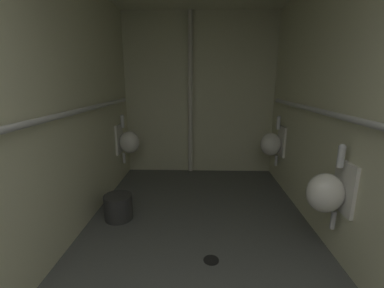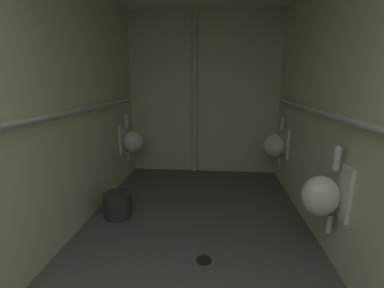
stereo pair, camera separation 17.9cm
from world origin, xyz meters
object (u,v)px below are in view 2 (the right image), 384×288
Objects in this scene: urinal_left_mid at (132,141)px; standpipe_back_wall at (194,96)px; floor_drain at (204,260)px; waste_bin at (118,205)px; urinal_right_far at (276,145)px; urinal_right_mid at (323,195)px.

standpipe_back_wall reaches higher than urinal_left_mid.
waste_bin is (-1.03, 0.69, 0.14)m from floor_drain.
waste_bin reaches higher than floor_drain.
urinal_right_far reaches higher than floor_drain.
urinal_left_mid and urinal_right_far have the same top height.
urinal_right_mid and urinal_right_far have the same top height.
urinal_right_mid reaches higher than waste_bin.
standpipe_back_wall reaches higher than floor_drain.
floor_drain is at bearing -176.52° from urinal_right_mid.
waste_bin is (0.17, -1.14, -0.50)m from urinal_left_mid.
standpipe_back_wall is 2.64m from floor_drain.
urinal_right_far is at bearing 90.00° from urinal_right_mid.
urinal_right_far is (2.17, -0.06, 0.00)m from urinal_left_mid.
urinal_right_mid is at bearing -17.48° from waste_bin.
floor_drain is 1.25m from waste_bin.
floor_drain is (-0.97, -1.77, -0.64)m from urinal_right_far.
urinal_right_mid is at bearing -39.12° from urinal_left_mid.
urinal_right_far is 0.29× the size of standpipe_back_wall.
waste_bin is at bearing 162.52° from urinal_right_mid.
standpipe_back_wall is at bearing 119.06° from urinal_right_mid.
urinal_right_mid is 1.16m from floor_drain.
standpipe_back_wall is (0.94, 0.45, 0.66)m from urinal_left_mid.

